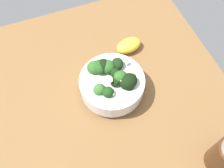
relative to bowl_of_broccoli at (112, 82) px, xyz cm
name	(u,v)px	position (x,y,z in cm)	size (l,w,h in cm)	color
ground_plane	(105,94)	(1.90, -0.75, -6.83)	(69.10, 69.10, 4.50)	brown
bowl_of_broccoli	(112,82)	(0.00, 0.00, 0.00)	(17.31, 17.31, 9.75)	white
lemon_wedge	(129,45)	(-9.98, -11.79, -2.73)	(8.00, 4.94, 3.70)	yellow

